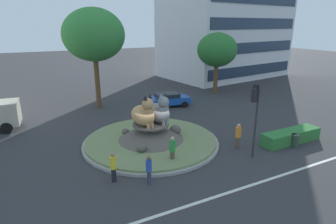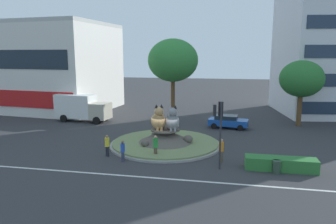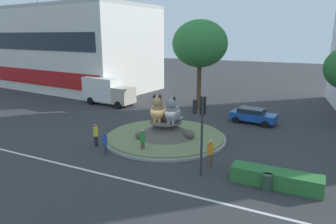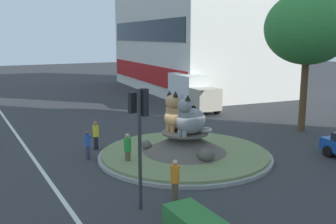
{
  "view_description": "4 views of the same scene",
  "coord_description": "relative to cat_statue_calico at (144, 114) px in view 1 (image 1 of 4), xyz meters",
  "views": [
    {
      "loc": [
        -7.31,
        -17.24,
        8.29
      ],
      "look_at": [
        1.27,
        -0.22,
        2.24
      ],
      "focal_mm": 29.71,
      "sensor_mm": 36.0,
      "label": 1
    },
    {
      "loc": [
        5.47,
        -26.7,
        8.0
      ],
      "look_at": [
        0.05,
        1.0,
        2.84
      ],
      "focal_mm": 33.8,
      "sensor_mm": 36.0,
      "label": 2
    },
    {
      "loc": [
        10.77,
        -21.19,
        8.2
      ],
      "look_at": [
        0.35,
        -0.25,
        2.33
      ],
      "focal_mm": 32.87,
      "sensor_mm": 36.0,
      "label": 3
    },
    {
      "loc": [
        18.13,
        -11.2,
        6.73
      ],
      "look_at": [
        -0.57,
        -0.78,
        2.58
      ],
      "focal_mm": 41.74,
      "sensor_mm": 36.0,
      "label": 4
    }
  ],
  "objects": [
    {
      "name": "ground_plane",
      "position": [
        0.58,
        0.16,
        -2.32
      ],
      "size": [
        160.0,
        160.0,
        0.0
      ],
      "primitive_type": "plane",
      "color": "#333335"
    },
    {
      "name": "lane_centreline",
      "position": [
        0.58,
        -7.43,
        -2.32
      ],
      "size": [
        112.0,
        0.2,
        0.01
      ],
      "primitive_type": "cube",
      "color": "silver",
      "rests_on": "ground"
    },
    {
      "name": "roundabout_island",
      "position": [
        0.59,
        0.16,
        -1.8
      ],
      "size": [
        9.79,
        9.79,
        1.48
      ],
      "color": "gray",
      "rests_on": "ground"
    },
    {
      "name": "cat_statue_calico",
      "position": [
        0.0,
        0.0,
        0.0
      ],
      "size": [
        1.88,
        2.5,
        2.3
      ],
      "rotation": [
        0.0,
        0.0,
        -1.22
      ],
      "color": "tan",
      "rests_on": "roundabout_island"
    },
    {
      "name": "cat_statue_grey",
      "position": [
        1.24,
        0.06,
        -0.02
      ],
      "size": [
        1.72,
        2.43,
        2.25
      ],
      "rotation": [
        0.0,
        0.0,
        -1.29
      ],
      "color": "gray",
      "rests_on": "roundabout_island"
    },
    {
      "name": "traffic_light_mast",
      "position": [
        5.44,
        -4.86,
        1.19
      ],
      "size": [
        0.7,
        0.63,
        4.8
      ],
      "rotation": [
        0.0,
        0.0,
        1.76
      ],
      "color": "#2D2D33",
      "rests_on": "ground"
    },
    {
      "name": "clipped_hedge_strip",
      "position": [
        9.75,
        -4.33,
        -1.87
      ],
      "size": [
        4.87,
        1.2,
        0.9
      ],
      "primitive_type": "cube",
      "color": "#2D7033",
      "rests_on": "ground"
    },
    {
      "name": "broadleaf_tree_behind_island",
      "position": [
        -0.67,
        10.84,
        4.94
      ],
      "size": [
        5.97,
        5.97,
        9.84
      ],
      "color": "brown",
      "rests_on": "ground"
    },
    {
      "name": "second_tree_near_tower",
      "position": [
        13.83,
        10.63,
        2.98
      ],
      "size": [
        4.77,
        4.77,
        7.37
      ],
      "color": "brown",
      "rests_on": "ground"
    },
    {
      "name": "pedestrian_blue_shirt",
      "position": [
        -1.68,
        -4.77,
        -1.46
      ],
      "size": [
        0.33,
        0.33,
        1.63
      ],
      "rotation": [
        0.0,
        0.0,
        0.56
      ],
      "color": "#33384C",
      "rests_on": "ground"
    },
    {
      "name": "pedestrian_green_shirt",
      "position": [
        0.51,
        -3.32,
        -1.39
      ],
      "size": [
        0.39,
        0.39,
        1.78
      ],
      "rotation": [
        0.0,
        0.0,
        0.49
      ],
      "color": "brown",
      "rests_on": "ground"
    },
    {
      "name": "pedestrian_orange_shirt",
      "position": [
        5.58,
        -3.4,
        -1.37
      ],
      "size": [
        0.38,
        0.38,
        1.8
      ],
      "rotation": [
        0.0,
        0.0,
        0.26
      ],
      "color": "brown",
      "rests_on": "ground"
    },
    {
      "name": "pedestrian_yellow_shirt",
      "position": [
        -3.33,
        -3.74,
        -1.41
      ],
      "size": [
        0.36,
        0.36,
        1.73
      ],
      "rotation": [
        0.0,
        0.0,
        4.4
      ],
      "color": "black",
      "rests_on": "ground"
    },
    {
      "name": "sedan_on_far_lane",
      "position": [
        5.98,
        7.97,
        -1.56
      ],
      "size": [
        4.42,
        2.42,
        1.43
      ],
      "rotation": [
        0.0,
        0.0,
        -0.13
      ],
      "color": "#19479E",
      "rests_on": "ground"
    },
    {
      "name": "litter_bin",
      "position": [
        9.38,
        -5.01,
        -1.87
      ],
      "size": [
        0.56,
        0.56,
        0.9
      ],
      "color": "#2D4233",
      "rests_on": "ground"
    }
  ]
}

